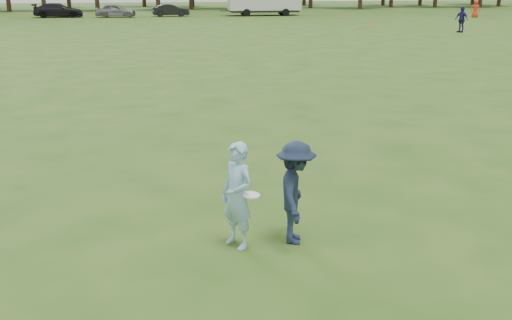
{
  "coord_description": "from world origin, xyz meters",
  "views": [
    {
      "loc": [
        -2.48,
        -8.43,
        4.09
      ],
      "look_at": [
        -0.85,
        1.22,
        1.1
      ],
      "focal_mm": 42.0,
      "sensor_mm": 36.0,
      "label": 1
    }
  ],
  "objects_px": {
    "thrower": "(237,196)",
    "field_cone": "(370,25)",
    "player_far_c": "(476,9)",
    "player_far_b": "(461,19)",
    "defender": "(296,193)",
    "car_f": "(171,10)",
    "car_e": "(116,11)",
    "car_d": "(58,10)"
  },
  "relations": [
    {
      "from": "defender",
      "to": "player_far_b",
      "type": "distance_m",
      "value": 41.55
    },
    {
      "from": "field_cone",
      "to": "player_far_b",
      "type": "bearing_deg",
      "value": -55.38
    },
    {
      "from": "car_e",
      "to": "car_f",
      "type": "bearing_deg",
      "value": -77.59
    },
    {
      "from": "player_far_c",
      "to": "field_cone",
      "type": "height_order",
      "value": "player_far_c"
    },
    {
      "from": "car_f",
      "to": "field_cone",
      "type": "bearing_deg",
      "value": -141.13
    },
    {
      "from": "player_far_b",
      "to": "car_d",
      "type": "relative_size",
      "value": 0.38
    },
    {
      "from": "thrower",
      "to": "player_far_c",
      "type": "relative_size",
      "value": 0.91
    },
    {
      "from": "defender",
      "to": "car_e",
      "type": "xyz_separation_m",
      "value": [
        -5.9,
        58.78,
        -0.12
      ]
    },
    {
      "from": "car_f",
      "to": "field_cone",
      "type": "distance_m",
      "value": 23.85
    },
    {
      "from": "defender",
      "to": "car_d",
      "type": "xyz_separation_m",
      "value": [
        -11.97,
        59.7,
        -0.09
      ]
    },
    {
      "from": "thrower",
      "to": "player_far_b",
      "type": "height_order",
      "value": "player_far_b"
    },
    {
      "from": "car_d",
      "to": "car_e",
      "type": "distance_m",
      "value": 6.13
    },
    {
      "from": "thrower",
      "to": "car_d",
      "type": "bearing_deg",
      "value": 157.42
    },
    {
      "from": "player_far_c",
      "to": "car_f",
      "type": "distance_m",
      "value": 32.76
    },
    {
      "from": "car_e",
      "to": "field_cone",
      "type": "height_order",
      "value": "car_e"
    },
    {
      "from": "thrower",
      "to": "car_e",
      "type": "relative_size",
      "value": 0.4
    },
    {
      "from": "thrower",
      "to": "car_f",
      "type": "relative_size",
      "value": 0.43
    },
    {
      "from": "player_far_b",
      "to": "car_d",
      "type": "height_order",
      "value": "player_far_b"
    },
    {
      "from": "car_e",
      "to": "car_f",
      "type": "relative_size",
      "value": 1.06
    },
    {
      "from": "thrower",
      "to": "defender",
      "type": "height_order",
      "value": "thrower"
    },
    {
      "from": "player_far_b",
      "to": "car_f",
      "type": "xyz_separation_m",
      "value": [
        -21.61,
        23.86,
        -0.33
      ]
    },
    {
      "from": "car_f",
      "to": "field_cone",
      "type": "height_order",
      "value": "car_f"
    },
    {
      "from": "player_far_c",
      "to": "field_cone",
      "type": "bearing_deg",
      "value": 65.82
    },
    {
      "from": "player_far_c",
      "to": "car_d",
      "type": "distance_m",
      "value": 44.49
    },
    {
      "from": "thrower",
      "to": "car_e",
      "type": "xyz_separation_m",
      "value": [
        -4.97,
        58.79,
        -0.13
      ]
    },
    {
      "from": "thrower",
      "to": "car_e",
      "type": "bearing_deg",
      "value": 151.78
    },
    {
      "from": "player_far_c",
      "to": "thrower",
      "type": "bearing_deg",
      "value": 91.51
    },
    {
      "from": "player_far_c",
      "to": "player_far_b",
      "type": "bearing_deg",
      "value": 91.67
    },
    {
      "from": "player_far_b",
      "to": "player_far_c",
      "type": "xyz_separation_m",
      "value": [
        10.28,
        16.4,
        -0.05
      ]
    },
    {
      "from": "defender",
      "to": "field_cone",
      "type": "bearing_deg",
      "value": -6.96
    },
    {
      "from": "thrower",
      "to": "car_e",
      "type": "height_order",
      "value": "thrower"
    },
    {
      "from": "thrower",
      "to": "player_far_b",
      "type": "relative_size",
      "value": 0.86
    },
    {
      "from": "thrower",
      "to": "defender",
      "type": "xyz_separation_m",
      "value": [
        0.93,
        0.01,
        -0.02
      ]
    },
    {
      "from": "car_e",
      "to": "car_d",
      "type": "bearing_deg",
      "value": 87.85
    },
    {
      "from": "car_d",
      "to": "car_e",
      "type": "xyz_separation_m",
      "value": [
        6.06,
        -0.92,
        -0.02
      ]
    },
    {
      "from": "thrower",
      "to": "field_cone",
      "type": "distance_m",
      "value": 46.03
    },
    {
      "from": "thrower",
      "to": "player_far_b",
      "type": "xyz_separation_m",
      "value": [
        22.49,
        35.54,
        0.13
      ]
    },
    {
      "from": "car_d",
      "to": "car_f",
      "type": "distance_m",
      "value": 11.91
    },
    {
      "from": "thrower",
      "to": "player_far_c",
      "type": "bearing_deg",
      "value": 114.7
    },
    {
      "from": "car_d",
      "to": "field_cone",
      "type": "distance_m",
      "value": 33.49
    },
    {
      "from": "car_e",
      "to": "car_f",
      "type": "distance_m",
      "value": 5.87
    },
    {
      "from": "player_far_c",
      "to": "field_cone",
      "type": "relative_size",
      "value": 6.2
    }
  ]
}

